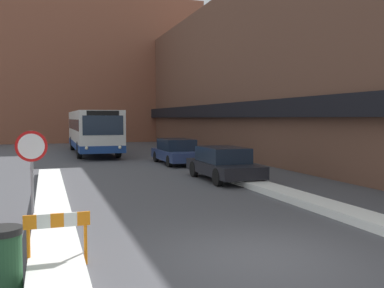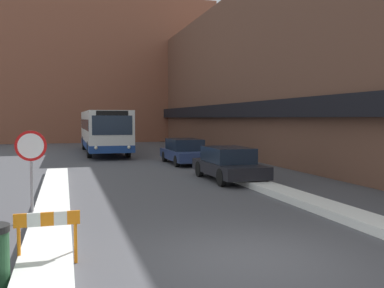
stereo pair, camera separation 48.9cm
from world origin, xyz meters
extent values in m
plane|color=#47474C|center=(0.00, 0.00, 0.00)|extent=(160.00, 160.00, 0.00)
cube|color=brown|center=(10.00, 24.00, 5.43)|extent=(5.00, 60.00, 10.86)
cube|color=black|center=(7.25, 24.00, 3.05)|extent=(0.50, 60.00, 0.90)
cube|color=brown|center=(0.00, 42.00, 7.70)|extent=(26.00, 8.00, 15.40)
cube|color=silver|center=(-3.60, 5.89, 0.11)|extent=(0.90, 15.76, 0.22)
cube|color=silver|center=(3.60, 6.00, 0.11)|extent=(0.90, 11.98, 0.22)
cube|color=silver|center=(-0.53, 24.62, 1.75)|extent=(2.69, 11.95, 2.57)
cube|color=navy|center=(-0.53, 24.62, 0.69)|extent=(2.71, 11.97, 0.45)
cube|color=#192333|center=(-0.53, 24.62, 2.11)|extent=(2.72, 10.99, 0.71)
cube|color=#192333|center=(-0.53, 18.64, 2.13)|extent=(2.37, 0.03, 1.16)
cube|color=black|center=(-0.53, 18.64, 2.85)|extent=(1.89, 0.03, 0.28)
sphere|color=#F2EAC6|center=(-1.50, 18.63, 0.81)|extent=(0.20, 0.20, 0.20)
sphere|color=#F2EAC6|center=(0.44, 18.63, 0.81)|extent=(0.20, 0.20, 0.20)
cylinder|color=black|center=(-1.76, 20.92, 0.54)|extent=(0.28, 1.08, 1.08)
cylinder|color=black|center=(0.70, 20.92, 0.54)|extent=(0.28, 1.08, 1.08)
cylinder|color=black|center=(-1.76, 28.33, 0.54)|extent=(0.28, 1.08, 1.08)
cylinder|color=black|center=(0.70, 28.33, 0.54)|extent=(0.28, 1.08, 1.08)
cube|color=black|center=(3.20, 9.34, 0.51)|extent=(1.81, 4.40, 0.48)
cube|color=#192333|center=(3.20, 9.45, 1.06)|extent=(1.59, 2.42, 0.61)
cylinder|color=black|center=(4.02, 7.97, 0.34)|extent=(0.20, 0.68, 0.68)
cylinder|color=black|center=(2.38, 7.97, 0.34)|extent=(0.20, 0.68, 0.68)
cylinder|color=black|center=(4.02, 10.70, 0.34)|extent=(0.20, 0.68, 0.68)
cylinder|color=black|center=(2.38, 10.70, 0.34)|extent=(0.20, 0.68, 0.68)
cube|color=navy|center=(3.20, 16.01, 0.50)|extent=(1.85, 4.57, 0.52)
cube|color=#192333|center=(3.20, 16.12, 1.08)|extent=(1.62, 2.52, 0.63)
cylinder|color=black|center=(4.04, 14.59, 0.31)|extent=(0.20, 0.61, 0.61)
cylinder|color=black|center=(2.36, 14.59, 0.31)|extent=(0.20, 0.61, 0.61)
cylinder|color=black|center=(4.04, 17.42, 0.31)|extent=(0.20, 0.61, 0.61)
cylinder|color=black|center=(2.36, 17.42, 0.31)|extent=(0.20, 0.61, 0.61)
cylinder|color=gray|center=(-4.06, 4.34, 1.13)|extent=(0.07, 0.07, 2.26)
cylinder|color=red|center=(-4.06, 4.32, 1.88)|extent=(0.76, 0.03, 0.76)
cylinder|color=white|center=(-4.06, 4.31, 1.88)|extent=(0.62, 0.02, 0.62)
cylinder|color=#234C2D|center=(-4.37, -0.04, 0.42)|extent=(0.56, 0.56, 0.85)
cylinder|color=black|center=(-4.37, -0.04, 0.90)|extent=(0.59, 0.59, 0.10)
cylinder|color=orange|center=(-4.03, 0.73, 0.35)|extent=(0.06, 0.06, 0.70)
cylinder|color=orange|center=(-3.10, 0.73, 0.35)|extent=(0.06, 0.06, 0.70)
cube|color=orange|center=(-4.01, 0.73, 0.82)|extent=(0.22, 0.04, 0.24)
cube|color=white|center=(-3.79, 0.73, 0.82)|extent=(0.22, 0.04, 0.24)
cube|color=orange|center=(-3.57, 0.73, 0.82)|extent=(0.22, 0.04, 0.24)
cube|color=white|center=(-3.35, 0.73, 0.82)|extent=(0.22, 0.04, 0.24)
cube|color=orange|center=(-3.13, 0.73, 0.82)|extent=(0.22, 0.04, 0.24)
camera|label=1|loc=(-3.72, -6.84, 2.57)|focal=40.00mm
camera|label=2|loc=(-3.25, -6.99, 2.57)|focal=40.00mm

